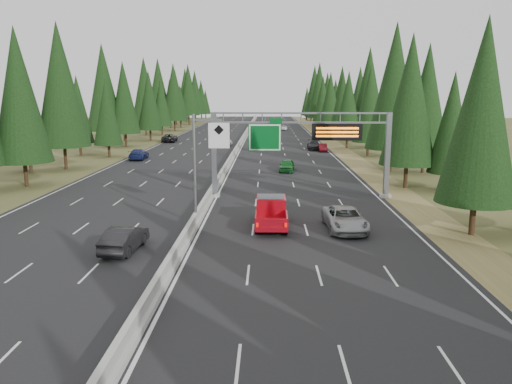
{
  "coord_description": "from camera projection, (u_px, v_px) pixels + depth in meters",
  "views": [
    {
      "loc": [
        5.26,
        -10.53,
        9.43
      ],
      "look_at": [
        4.55,
        20.0,
        3.46
      ],
      "focal_mm": 35.0,
      "sensor_mm": 36.0,
      "label": 1
    }
  ],
  "objects": [
    {
      "name": "car_onc_blue",
      "position": [
        139.0,
        154.0,
        73.13
      ],
      "size": [
        2.36,
        5.39,
        1.54
      ],
      "primitive_type": "imported",
      "rotation": [
        0.0,
        0.0,
        3.18
      ],
      "color": "navy",
      "rests_on": "road"
    },
    {
      "name": "car_onc_far",
      "position": [
        170.0,
        138.0,
        100.42
      ],
      "size": [
        2.98,
        5.94,
        1.61
      ],
      "primitive_type": "imported",
      "rotation": [
        0.0,
        0.0,
        3.2
      ],
      "color": "black",
      "rests_on": "road"
    },
    {
      "name": "tree_row_right",
      "position": [
        386.0,
        96.0,
        70.3
      ],
      "size": [
        11.82,
        243.86,
        18.81
      ],
      "color": "black",
      "rests_on": "ground"
    },
    {
      "name": "sign_gantry",
      "position": [
        308.0,
        141.0,
        45.27
      ],
      "size": [
        16.75,
        0.98,
        7.8
      ],
      "color": "slate",
      "rests_on": "road"
    },
    {
      "name": "car_ahead_dkred",
      "position": [
        323.0,
        148.0,
        83.54
      ],
      "size": [
        1.49,
        3.95,
        1.29
      ],
      "primitive_type": "imported",
      "rotation": [
        0.0,
        0.0,
        -0.03
      ],
      "color": "#5A0C13",
      "rests_on": "road"
    },
    {
      "name": "car_ahead_dkgrey",
      "position": [
        314.0,
        145.0,
        86.19
      ],
      "size": [
        2.36,
        5.45,
        1.56
      ],
      "primitive_type": "imported",
      "rotation": [
        0.0,
        0.0,
        -0.03
      ],
      "color": "black",
      "rests_on": "road"
    },
    {
      "name": "red_pickup",
      "position": [
        271.0,
        210.0,
        36.2
      ],
      "size": [
        2.21,
        6.2,
        2.02
      ],
      "color": "black",
      "rests_on": "road"
    },
    {
      "name": "median_barrier",
      "position": [
        239.0,
        145.0,
        90.67
      ],
      "size": [
        0.7,
        260.0,
        0.85
      ],
      "color": "#9D9C97",
      "rests_on": "road"
    },
    {
      "name": "shoulder_right",
      "position": [
        337.0,
        147.0,
        90.34
      ],
      "size": [
        3.6,
        260.0,
        0.06
      ],
      "primitive_type": "cube",
      "color": "olive",
      "rests_on": "ground"
    },
    {
      "name": "tree_row_left",
      "position": [
        109.0,
        95.0,
        85.62
      ],
      "size": [
        12.2,
        243.27,
        18.97
      ],
      "color": "black",
      "rests_on": "ground"
    },
    {
      "name": "shoulder_left",
      "position": [
        142.0,
        147.0,
        91.15
      ],
      "size": [
        3.6,
        260.0,
        0.06
      ],
      "primitive_type": "cube",
      "color": "#484C23",
      "rests_on": "ground"
    },
    {
      "name": "car_ahead_green",
      "position": [
        287.0,
        165.0,
        61.79
      ],
      "size": [
        2.16,
        4.51,
        1.49
      ],
      "primitive_type": "imported",
      "rotation": [
        0.0,
        0.0,
        -0.09
      ],
      "color": "#176523",
      "rests_on": "road"
    },
    {
      "name": "hov_sign_pole",
      "position": [
        203.0,
        161.0,
        35.83
      ],
      "size": [
        2.8,
        0.5,
        8.0
      ],
      "color": "slate",
      "rests_on": "road"
    },
    {
      "name": "car_ahead_far",
      "position": [
        262.0,
        126.0,
        141.43
      ],
      "size": [
        1.63,
        3.79,
        1.28
      ],
      "primitive_type": "imported",
      "rotation": [
        0.0,
        0.0,
        0.03
      ],
      "color": "black",
      "rests_on": "road"
    },
    {
      "name": "car_ahead_white",
      "position": [
        283.0,
        128.0,
        134.46
      ],
      "size": [
        2.39,
        4.73,
        1.28
      ],
      "primitive_type": "imported",
      "rotation": [
        0.0,
        0.0,
        -0.06
      ],
      "color": "white",
      "rests_on": "road"
    },
    {
      "name": "car_onc_white",
      "position": [
        227.0,
        142.0,
        93.36
      ],
      "size": [
        1.72,
        3.98,
        1.34
      ],
      "primitive_type": "imported",
      "rotation": [
        0.0,
        0.0,
        3.1
      ],
      "color": "silver",
      "rests_on": "road"
    },
    {
      "name": "car_onc_near",
      "position": [
        124.0,
        239.0,
        30.27
      ],
      "size": [
        2.02,
        4.76,
        1.53
      ],
      "primitive_type": "imported",
      "rotation": [
        0.0,
        0.0,
        3.05
      ],
      "color": "black",
      "rests_on": "road"
    },
    {
      "name": "road",
      "position": [
        239.0,
        147.0,
        90.74
      ],
      "size": [
        32.0,
        260.0,
        0.08
      ],
      "primitive_type": "cube",
      "color": "black",
      "rests_on": "ground"
    },
    {
      "name": "silver_minivan",
      "position": [
        345.0,
        219.0,
        34.98
      ],
      "size": [
        2.86,
        5.77,
        1.57
      ],
      "primitive_type": "imported",
      "rotation": [
        0.0,
        0.0,
        0.04
      ],
      "color": "#9B9B9F",
      "rests_on": "road"
    }
  ]
}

